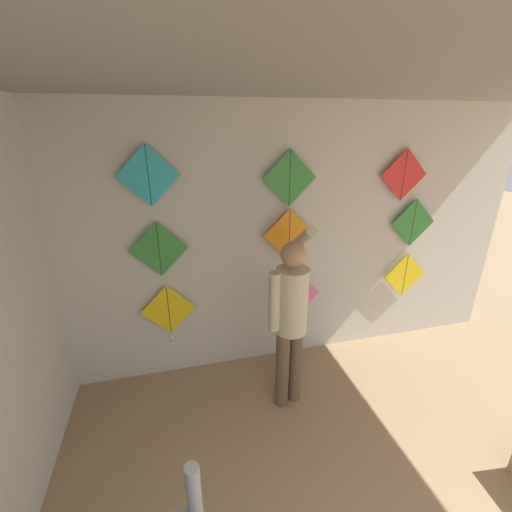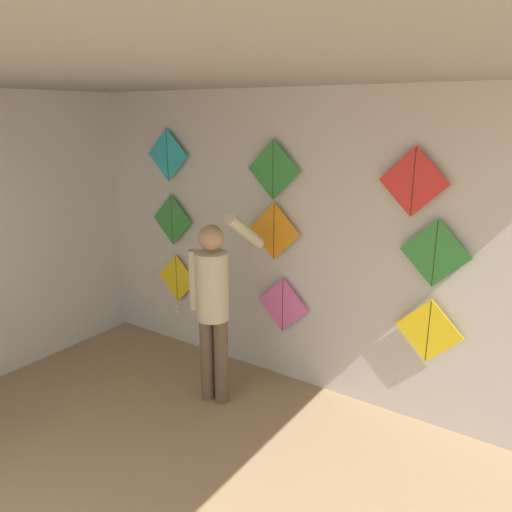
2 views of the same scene
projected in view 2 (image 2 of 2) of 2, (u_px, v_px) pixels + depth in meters
The scene contains 12 objects.
back_panel at pixel (282, 241), 4.77m from camera, with size 5.40×0.06×2.80m, color beige.
ceiling_slab at pixel (113, 70), 2.86m from camera, with size 5.40×4.54×0.04m, color gray.
shopkeeper at pixel (214, 298), 4.41m from camera, with size 0.44×0.66×1.78m.
kite_0 at pixel (177, 280), 5.58m from camera, with size 0.55×0.04×0.69m.
kite_1 at pixel (283, 305), 4.82m from camera, with size 0.55×0.01×0.55m.
kite_2 at pixel (429, 331), 4.05m from camera, with size 0.55×0.01×0.55m.
kite_3 at pixel (172, 220), 5.40m from camera, with size 0.55×0.01×0.55m.
kite_4 at pixel (274, 231), 4.68m from camera, with size 0.55×0.01×0.55m.
kite_5 at pixel (435, 253), 3.88m from camera, with size 0.55×0.01×0.55m.
kite_6 at pixel (167, 155), 5.22m from camera, with size 0.55×0.01×0.55m.
kite_7 at pixel (273, 170), 4.53m from camera, with size 0.55×0.01×0.55m.
kite_8 at pixel (413, 182), 3.84m from camera, with size 0.55×0.01×0.55m.
Camera 2 is at (2.40, -0.18, 2.59)m, focal length 35.00 mm.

